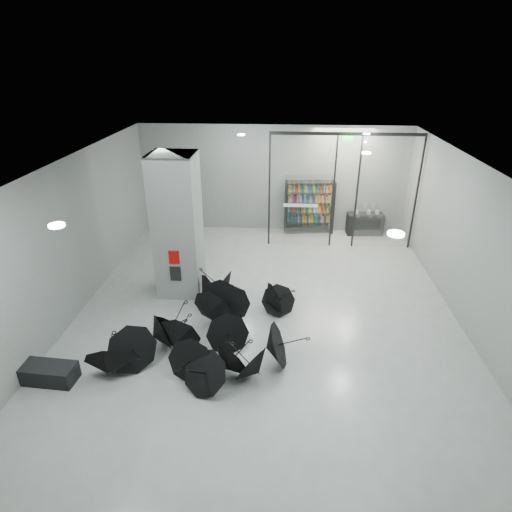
# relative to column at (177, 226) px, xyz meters

# --- Properties ---
(room) EXTENTS (14.00, 14.02, 4.01)m
(room) POSITION_rel_column_xyz_m (2.50, -2.00, 0.84)
(room) COLOR gray
(room) RESTS_ON ground
(column) EXTENTS (1.20, 1.20, 4.00)m
(column) POSITION_rel_column_xyz_m (0.00, 0.00, 0.00)
(column) COLOR slate
(column) RESTS_ON ground
(fire_cabinet) EXTENTS (0.28, 0.04, 0.38)m
(fire_cabinet) POSITION_rel_column_xyz_m (0.00, -0.62, -0.65)
(fire_cabinet) COLOR #A50A07
(fire_cabinet) RESTS_ON column
(info_panel) EXTENTS (0.30, 0.03, 0.42)m
(info_panel) POSITION_rel_column_xyz_m (0.00, -0.62, -1.15)
(info_panel) COLOR black
(info_panel) RESTS_ON column
(exit_sign) EXTENTS (0.30, 0.06, 0.15)m
(exit_sign) POSITION_rel_column_xyz_m (4.90, 3.30, 1.82)
(exit_sign) COLOR #0CE533
(exit_sign) RESTS_ON room
(glass_partition) EXTENTS (5.06, 0.08, 4.00)m
(glass_partition) POSITION_rel_column_xyz_m (4.89, 3.50, 0.18)
(glass_partition) COLOR silver
(glass_partition) RESTS_ON ground
(bench) EXTENTS (1.25, 0.60, 0.39)m
(bench) POSITION_rel_column_xyz_m (-2.00, -4.00, -1.80)
(bench) COLOR black
(bench) RESTS_ON ground
(bookshelf) EXTENTS (1.86, 0.61, 2.02)m
(bookshelf) POSITION_rel_column_xyz_m (3.89, 4.75, -0.99)
(bookshelf) COLOR black
(bookshelf) RESTS_ON ground
(shop_counter) EXTENTS (1.38, 0.62, 0.81)m
(shop_counter) POSITION_rel_column_xyz_m (6.03, 4.69, -1.59)
(shop_counter) COLOR black
(shop_counter) RESTS_ON ground
(umbrella_cluster) EXTENTS (4.61, 4.77, 1.28)m
(umbrella_cluster) POSITION_rel_column_xyz_m (1.20, -2.52, -1.69)
(umbrella_cluster) COLOR black
(umbrella_cluster) RESTS_ON ground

